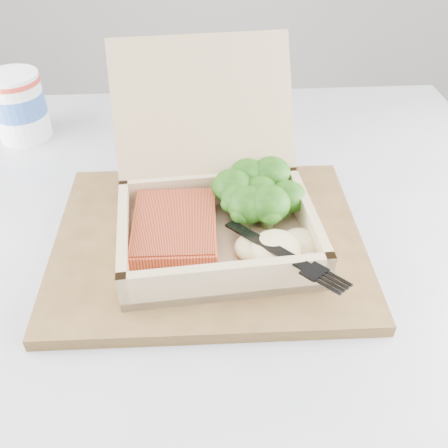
{
  "coord_description": "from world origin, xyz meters",
  "views": [
    {
      "loc": [
        0.24,
        -0.04,
        1.14
      ],
      "look_at": [
        0.24,
        0.37,
        0.8
      ],
      "focal_mm": 40.0,
      "sensor_mm": 36.0,
      "label": 1
    }
  ],
  "objects_px": {
    "serving_tray": "(209,241)",
    "cafe_table": "(203,366)",
    "paper_cup": "(18,104)",
    "takeout_container": "(213,191)"
  },
  "relations": [
    {
      "from": "serving_tray",
      "to": "cafe_table",
      "type": "bearing_deg",
      "value": -113.44
    },
    {
      "from": "serving_tray",
      "to": "paper_cup",
      "type": "distance_m",
      "value": 0.38
    },
    {
      "from": "cafe_table",
      "to": "paper_cup",
      "type": "bearing_deg",
      "value": 134.12
    },
    {
      "from": "cafe_table",
      "to": "serving_tray",
      "type": "distance_m",
      "value": 0.2
    },
    {
      "from": "takeout_container",
      "to": "serving_tray",
      "type": "bearing_deg",
      "value": -110.02
    },
    {
      "from": "takeout_container",
      "to": "paper_cup",
      "type": "relative_size",
      "value": 2.82
    },
    {
      "from": "paper_cup",
      "to": "takeout_container",
      "type": "bearing_deg",
      "value": -38.44
    },
    {
      "from": "cafe_table",
      "to": "paper_cup",
      "type": "height_order",
      "value": "paper_cup"
    },
    {
      "from": "cafe_table",
      "to": "serving_tray",
      "type": "height_order",
      "value": "serving_tray"
    },
    {
      "from": "cafe_table",
      "to": "takeout_container",
      "type": "xyz_separation_m",
      "value": [
        0.02,
        0.05,
        0.25
      ]
    }
  ]
}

